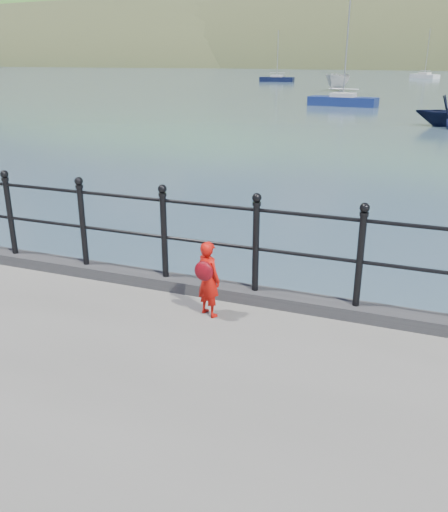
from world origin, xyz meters
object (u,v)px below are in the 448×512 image
at_px(railing, 208,231).
at_px(sailboat_deep, 424,76).
at_px(sailboat_left, 277,79).
at_px(child, 208,278).
at_px(launch_navy, 447,111).
at_px(sailboat_port, 343,102).
at_px(launch_white, 338,82).

distance_m(railing, sailboat_deep, 98.01).
xyz_separation_m(railing, sailboat_left, (-20.86, 76.95, -1.48)).
bearing_deg(child, sailboat_deep, -64.63).
relative_size(railing, sailboat_left, 2.46).
distance_m(launch_navy, sailboat_port, 13.57).
bearing_deg(railing, child, -68.13).
bearing_deg(launch_navy, launch_white, 17.07).
height_order(railing, sailboat_left, sailboat_left).
bearing_deg(sailboat_deep, railing, -46.60).
bearing_deg(launch_white, sailboat_port, -68.25).
height_order(launch_white, sailboat_left, sailboat_left).
distance_m(launch_white, sailboat_port, 19.78).
bearing_deg(sailboat_deep, launch_navy, -44.15).
distance_m(launch_navy, sailboat_left, 54.46).
distance_m(launch_navy, sailboat_deep, 70.16).
height_order(launch_white, sailboat_port, sailboat_port).
bearing_deg(railing, launch_navy, 84.18).
bearing_deg(sailboat_left, sailboat_deep, 43.55).
distance_m(child, sailboat_port, 40.01).
bearing_deg(launch_navy, sailboat_port, 30.75).
bearing_deg(launch_white, launch_navy, -58.91).
bearing_deg(child, launch_navy, -70.34).
bearing_deg(sailboat_deep, child, -46.47).
bearing_deg(launch_navy, child, 171.37).
height_order(launch_white, launch_navy, launch_white).
distance_m(railing, launch_navy, 28.08).
bearing_deg(railing, sailboat_deep, 90.31).
height_order(railing, child, railing).
bearing_deg(child, sailboat_left, -49.85).
relative_size(railing, launch_white, 3.63).
height_order(sailboat_deep, sailboat_port, sailboat_deep).
bearing_deg(sailboat_port, launch_white, 108.41).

